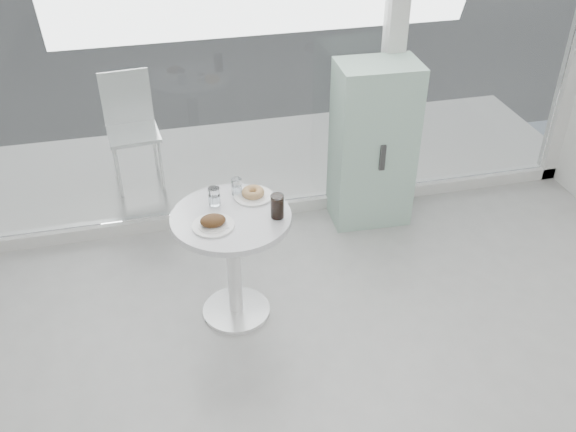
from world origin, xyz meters
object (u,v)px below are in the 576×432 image
object	(u,v)px
plate_fritter	(214,222)
cola_glass	(277,207)
main_table	(233,245)
patio_chair	(131,122)
plate_donut	(253,194)
water_tumbler_a	(214,198)
mint_cabinet	(373,145)
water_tumbler_b	(237,187)

from	to	relation	value
plate_fritter	cola_glass	world-z (taller)	cola_glass
main_table	patio_chair	distance (m)	1.88
plate_donut	water_tumbler_a	distance (m)	0.25
mint_cabinet	cola_glass	distance (m)	1.36
main_table	cola_glass	xyz separation A→B (m)	(0.26, -0.08, 0.29)
water_tumbler_a	water_tumbler_b	size ratio (longest dim) A/B	1.09
plate_fritter	water_tumbler_a	size ratio (longest dim) A/B	2.12
cola_glass	water_tumbler_a	bearing A→B (deg)	147.51
patio_chair	main_table	bearing A→B (deg)	-78.55
patio_chair	plate_fritter	size ratio (longest dim) A/B	3.79
mint_cabinet	plate_donut	size ratio (longest dim) A/B	5.28
mint_cabinet	water_tumbler_b	world-z (taller)	mint_cabinet
main_table	plate_fritter	xyz separation A→B (m)	(-0.11, -0.09, 0.25)
patio_chair	plate_fritter	world-z (taller)	patio_chair
main_table	cola_glass	size ratio (longest dim) A/B	5.15
water_tumbler_b	main_table	bearing A→B (deg)	-108.65
plate_fritter	mint_cabinet	bearing A→B (deg)	35.97
patio_chair	water_tumbler_a	size ratio (longest dim) A/B	8.04
mint_cabinet	water_tumbler_b	distance (m)	1.32
water_tumbler_b	plate_donut	bearing A→B (deg)	-30.91
plate_donut	mint_cabinet	bearing A→B (deg)	34.00
main_table	plate_fritter	bearing A→B (deg)	-142.50
plate_donut	water_tumbler_b	size ratio (longest dim) A/B	2.27
patio_chair	water_tumbler_a	distance (m)	1.75
main_table	water_tumbler_a	distance (m)	0.31
water_tumbler_a	patio_chair	bearing A→B (deg)	105.59
water_tumbler_b	cola_glass	bearing A→B (deg)	-58.40
plate_donut	patio_chair	bearing A→B (deg)	113.45
patio_chair	water_tumbler_a	world-z (taller)	patio_chair
main_table	plate_fritter	size ratio (longest dim) A/B	3.12
water_tumbler_a	cola_glass	xyz separation A→B (m)	(0.34, -0.22, 0.02)
patio_chair	water_tumbler_b	size ratio (longest dim) A/B	8.79
patio_chair	plate_fritter	bearing A→B (deg)	-82.48
patio_chair	plate_donut	size ratio (longest dim) A/B	3.88
main_table	plate_donut	xyz separation A→B (m)	(0.17, 0.17, 0.24)
mint_cabinet	patio_chair	bearing A→B (deg)	154.37
main_table	water_tumbler_b	world-z (taller)	water_tumbler_b
cola_glass	plate_donut	bearing A→B (deg)	111.05
water_tumbler_a	water_tumbler_b	xyz separation A→B (m)	(0.15, 0.09, -0.00)
mint_cabinet	patio_chair	world-z (taller)	mint_cabinet
plate_fritter	plate_donut	distance (m)	0.38
patio_chair	plate_donut	world-z (taller)	patio_chair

